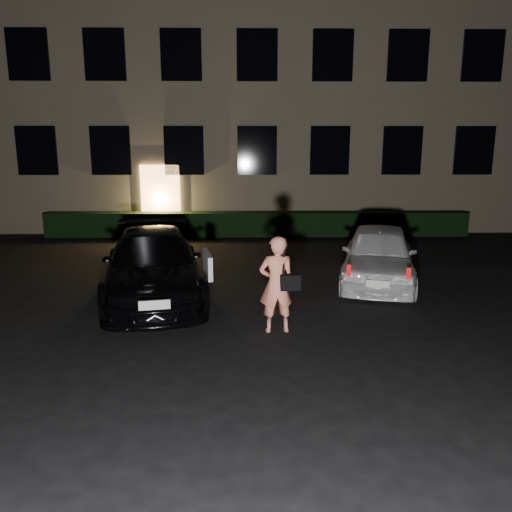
{
  "coord_description": "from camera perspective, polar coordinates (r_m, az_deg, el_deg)",
  "views": [
    {
      "loc": [
        -0.37,
        -7.21,
        3.18
      ],
      "look_at": [
        -0.2,
        2.0,
        1.13
      ],
      "focal_mm": 35.0,
      "sensor_mm": 36.0,
      "label": 1
    }
  ],
  "objects": [
    {
      "name": "ground",
      "position": [
        7.88,
        1.77,
        -11.26
      ],
      "size": [
        80.0,
        80.0,
        0.0
      ],
      "primitive_type": "plane",
      "color": "black",
      "rests_on": "ground"
    },
    {
      "name": "building",
      "position": [
        22.38,
        -0.09,
        19.76
      ],
      "size": [
        20.0,
        8.11,
        12.0
      ],
      "color": "#766A54",
      "rests_on": "ground"
    },
    {
      "name": "sedan",
      "position": [
        10.81,
        -11.66,
        -0.97
      ],
      "size": [
        2.85,
        5.14,
        1.41
      ],
      "rotation": [
        0.0,
        0.0,
        0.19
      ],
      "color": "black",
      "rests_on": "ground"
    },
    {
      "name": "hatch",
      "position": [
        11.99,
        13.83,
        0.15
      ],
      "size": [
        2.59,
        4.31,
        1.37
      ],
      "rotation": [
        0.0,
        0.0,
        -0.26
      ],
      "color": "white",
      "rests_on": "ground"
    },
    {
      "name": "man",
      "position": [
        8.58,
        2.44,
        -3.24
      ],
      "size": [
        0.73,
        0.47,
        1.7
      ],
      "rotation": [
        0.0,
        0.0,
        3.25
      ],
      "color": "#FF8E6F",
      "rests_on": "ground"
    },
    {
      "name": "hedge",
      "position": [
        17.92,
        0.15,
        3.68
      ],
      "size": [
        15.0,
        0.7,
        0.85
      ],
      "primitive_type": "cube",
      "color": "black",
      "rests_on": "ground"
    }
  ]
}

